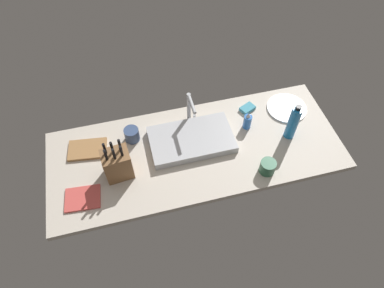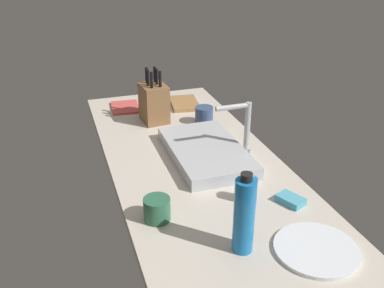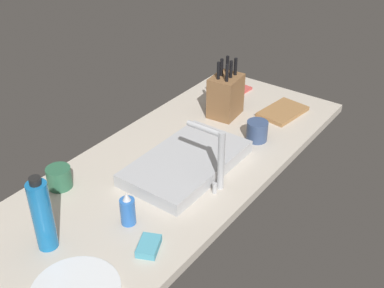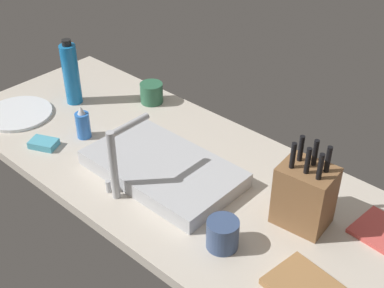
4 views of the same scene
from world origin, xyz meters
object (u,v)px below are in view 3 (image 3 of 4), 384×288
Objects in this scene: cutting_board at (283,112)px; knife_block at (226,95)px; dish_towel at (230,90)px; dish_sponge at (149,246)px; water_bottle at (42,215)px; coffee_mug at (257,131)px; sink_basin at (187,163)px; soap_bottle at (128,210)px; faucet at (216,153)px; ceramic_cup at (59,177)px.

knife_block is at bearing -51.50° from cutting_board.
dish_sponge is (105.13, 37.83, 0.60)cm from dish_towel.
water_bottle is 93.24cm from coffee_mug.
sink_basin is 35.64cm from soap_bottle.
knife_block is 3.01× the size of coffee_mug.
coffee_mug is 74.02cm from dish_sponge.
coffee_mug is at bearing -174.03° from faucet.
knife_block reaches higher than cutting_board.
water_bottle is 1.40× the size of dish_towel.
sink_basin is at bearing 8.81° from knife_block.
water_bottle is at bearing 42.14° from ceramic_cup.
cutting_board is (-59.60, 9.35, -1.55)cm from sink_basin.
faucet is 2.63× the size of ceramic_cup.
soap_bottle is (95.00, -6.27, 4.23)cm from cutting_board.
cutting_board is at bearing 176.22° from soap_bottle.
ceramic_cup is 0.97× the size of dish_sponge.
faucet is 55.86cm from ceramic_cup.
dish_sponge is (5.27, 12.99, -3.93)cm from soap_bottle.
knife_block is 1.20× the size of cutting_board.
water_bottle is 2.84× the size of dish_sponge.
cutting_board is 119.12cm from water_bottle.
sink_basin is 5.59× the size of coffee_mug.
soap_bottle is (35.41, 3.08, 2.68)cm from sink_basin.
sink_basin is 45.33cm from knife_block.
coffee_mug is (10.27, 22.04, -5.41)cm from knife_block.
water_bottle is at bearing 5.70° from dish_towel.
cutting_board is at bearing 123.05° from knife_block.
sink_basin is 60.35cm from cutting_board.
sink_basin is 59.06cm from water_bottle.
coffee_mug is (31.34, 32.76, 3.57)cm from dish_towel.
ceramic_cup reaches higher than dish_sponge.
faucet is 64.05cm from cutting_board.
sink_basin is 18.90cm from faucet.
dish_towel is (-64.46, -21.75, -1.85)cm from sink_basin.
knife_block is 3.00× the size of ceramic_cup.
dish_towel is (-121.94, -12.18, -11.42)cm from water_bottle.
knife_block reaches higher than sink_basin.
sink_basin is 2.23× the size of cutting_board.
knife_block is at bearing -150.86° from faucet.
water_bottle reaches higher than cutting_board.
cutting_board is at bearing 170.82° from water_bottle.
faucet is at bearing 126.33° from ceramic_cup.
faucet reaches higher than sink_basin.
dish_towel is at bearing -151.53° from faucet.
knife_block reaches higher than dish_towel.
dish_sponge is at bearing 3.93° from coffee_mug.
coffee_mug is 1.00× the size of ceramic_cup.
water_bottle is 2.94× the size of ceramic_cup.
faucet reaches higher than dish_sponge.
dish_towel is (-67.35, -36.53, -13.28)cm from faucet.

